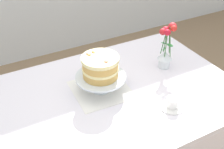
{
  "coord_description": "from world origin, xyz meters",
  "views": [
    {
      "loc": [
        -0.66,
        -1.16,
        1.78
      ],
      "look_at": [
        -0.03,
        0.02,
        0.86
      ],
      "focal_mm": 46.38,
      "sensor_mm": 36.0,
      "label": 1
    }
  ],
  "objects_px": {
    "dining_table": "(121,106)",
    "teacup": "(172,104)",
    "flower_vase": "(166,47)",
    "cake_stand": "(101,78)",
    "layer_cake": "(100,67)"
  },
  "relations": [
    {
      "from": "dining_table",
      "to": "teacup",
      "type": "distance_m",
      "value": 0.32
    },
    {
      "from": "dining_table",
      "to": "flower_vase",
      "type": "xyz_separation_m",
      "value": [
        0.39,
        0.12,
        0.24
      ]
    },
    {
      "from": "cake_stand",
      "to": "layer_cake",
      "type": "xyz_separation_m",
      "value": [
        -0.0,
        0.0,
        0.08
      ]
    },
    {
      "from": "dining_table",
      "to": "cake_stand",
      "type": "height_order",
      "value": "cake_stand"
    },
    {
      "from": "cake_stand",
      "to": "layer_cake",
      "type": "bearing_deg",
      "value": 128.61
    },
    {
      "from": "cake_stand",
      "to": "flower_vase",
      "type": "relative_size",
      "value": 0.93
    },
    {
      "from": "cake_stand",
      "to": "teacup",
      "type": "distance_m",
      "value": 0.43
    },
    {
      "from": "layer_cake",
      "to": "teacup",
      "type": "height_order",
      "value": "layer_cake"
    },
    {
      "from": "flower_vase",
      "to": "cake_stand",
      "type": "bearing_deg",
      "value": -176.62
    },
    {
      "from": "dining_table",
      "to": "teacup",
      "type": "relative_size",
      "value": 10.68
    },
    {
      "from": "dining_table",
      "to": "cake_stand",
      "type": "xyz_separation_m",
      "value": [
        -0.08,
        0.09,
        0.18
      ]
    },
    {
      "from": "teacup",
      "to": "flower_vase",
      "type": "bearing_deg",
      "value": 59.56
    },
    {
      "from": "layer_cake",
      "to": "flower_vase",
      "type": "height_order",
      "value": "flower_vase"
    },
    {
      "from": "dining_table",
      "to": "cake_stand",
      "type": "bearing_deg",
      "value": 132.93
    },
    {
      "from": "layer_cake",
      "to": "cake_stand",
      "type": "bearing_deg",
      "value": -51.39
    }
  ]
}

